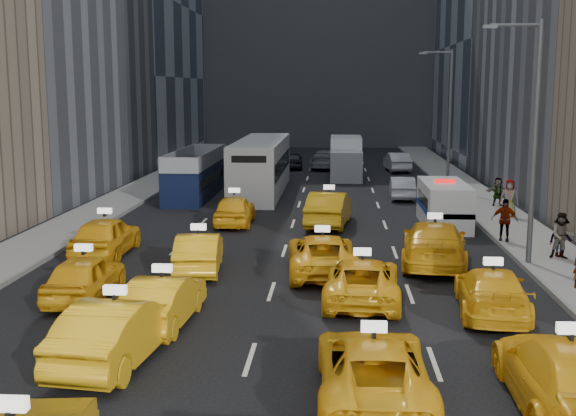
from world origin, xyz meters
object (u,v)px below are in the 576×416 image
Objects in this scene: double_decker at (196,174)px; box_truck at (346,158)px; nypd_van at (444,205)px; city_bus at (261,167)px.

box_truck reaches higher than double_decker.
city_bus is at bearing 125.79° from nypd_van.
nypd_van is 0.56× the size of double_decker.
double_decker is (-13.77, 8.70, 0.37)m from nypd_van.
double_decker is 13.55m from box_truck.
nypd_van is 16.29m from double_decker.
city_bus is at bearing -126.97° from box_truck.
box_truck is at bearing 53.03° from double_decker.
double_decker is at bearing 140.16° from nypd_van.
nypd_van is 0.82× the size of box_truck.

